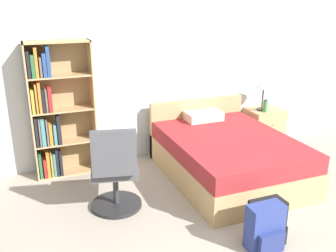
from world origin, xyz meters
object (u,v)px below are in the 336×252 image
Objects in this scene: bookshelf at (54,113)px; bed at (226,155)px; backpack_blue at (266,228)px; office_chair at (115,173)px; water_bottle at (265,106)px; nightstand at (263,127)px; table_lamp at (264,85)px; backpack_black at (267,223)px.

bed is at bearing -22.79° from bookshelf.
office_chair is at bearing 134.36° from backpack_blue.
bed is at bearing -148.57° from water_bottle.
bookshelf is at bearing 175.80° from water_bottle.
nightstand reaches higher than backpack_blue.
table_lamp is (-0.06, -0.00, 0.67)m from nightstand.
bookshelf is at bearing 112.08° from office_chair.
backpack_black is (1.64, -2.19, -0.63)m from bookshelf.
nightstand is at bearing 4.22° from table_lamp.
office_chair is at bearing -158.20° from nightstand.
bed is at bearing 76.22° from backpack_black.
table_lamp is 2.59m from backpack_black.
backpack_blue is (1.56, -2.27, -0.62)m from bookshelf.
bed is at bearing 11.75° from office_chair.
backpack_black is 0.12m from backpack_blue.
bed is 10.18× the size of water_bottle.
nightstand is at bearing 54.06° from water_bottle.
office_chair is 5.22× the size of water_bottle.
office_chair is at bearing 138.54° from backpack_black.
water_bottle is at bearing 55.88° from backpack_black.
office_chair is at bearing -67.92° from bookshelf.
bed is 1.23m from water_bottle.
table_lamp reaches higher than nightstand.
nightstand is 2.63m from backpack_blue.
backpack_black is at bearing -124.22° from nightstand.
bookshelf reaches higher than nightstand.
water_bottle is 0.46× the size of backpack_black.
bookshelf is 1.73× the size of office_chair.
backpack_blue is at bearing -123.56° from table_lamp.
backpack_black is (-1.35, -2.07, -0.76)m from table_lamp.
bookshelf is at bearing 177.87° from table_lamp.
office_chair is (0.46, -1.14, -0.38)m from bookshelf.
bed is 1.50m from backpack_blue.
backpack_black is at bearing -53.07° from bookshelf.
table_lamp is 0.31m from water_bottle.
water_bottle is 2.42m from backpack_black.
nightstand is 0.67m from table_lamp.
bookshelf reaches higher than table_lamp.
table_lamp reaches higher than backpack_blue.
nightstand is at bearing 55.38° from backpack_blue.
nightstand is 1.19× the size of table_lamp.
bookshelf is 9.03× the size of water_bottle.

